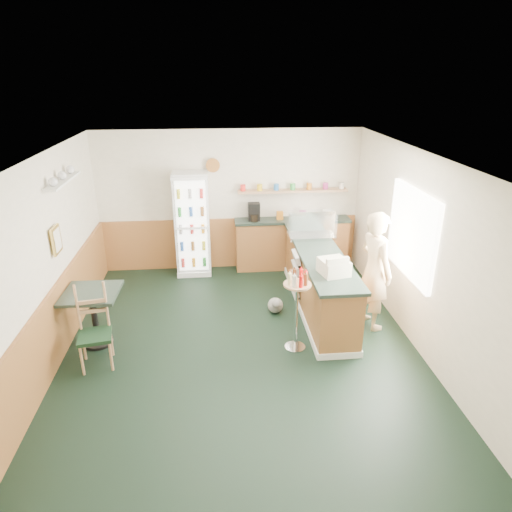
{
  "coord_description": "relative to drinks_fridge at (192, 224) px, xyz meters",
  "views": [
    {
      "loc": [
        -0.29,
        -5.53,
        3.69
      ],
      "look_at": [
        0.28,
        0.6,
        1.17
      ],
      "focal_mm": 32.0,
      "sensor_mm": 36.0,
      "label": 1
    }
  ],
  "objects": [
    {
      "name": "ground",
      "position": [
        0.73,
        -2.74,
        -0.98
      ],
      "size": [
        6.0,
        6.0,
        0.0
      ],
      "primitive_type": "plane",
      "color": "black",
      "rests_on": "ground"
    },
    {
      "name": "room_envelope",
      "position": [
        0.5,
        -2.01,
        0.54
      ],
      "size": [
        5.04,
        6.02,
        2.72
      ],
      "color": "beige",
      "rests_on": "ground"
    },
    {
      "name": "service_counter",
      "position": [
        2.08,
        -1.67,
        -0.52
      ],
      "size": [
        0.68,
        3.01,
        1.01
      ],
      "color": "#9C5E32",
      "rests_on": "ground"
    },
    {
      "name": "back_counter",
      "position": [
        1.92,
        0.06,
        -0.44
      ],
      "size": [
        2.24,
        0.42,
        1.69
      ],
      "color": "#9C5E32",
      "rests_on": "ground"
    },
    {
      "name": "drinks_fridge",
      "position": [
        0.0,
        0.0,
        0.0
      ],
      "size": [
        0.65,
        0.54,
        1.97
      ],
      "color": "white",
      "rests_on": "ground"
    },
    {
      "name": "display_case",
      "position": [
        2.08,
        -1.01,
        0.25
      ],
      "size": [
        0.79,
        0.41,
        0.45
      ],
      "color": "silver",
      "rests_on": "service_counter"
    },
    {
      "name": "cash_register",
      "position": [
        2.08,
        -2.52,
        0.13
      ],
      "size": [
        0.44,
        0.46,
        0.21
      ],
      "primitive_type": "cube",
      "rotation": [
        0.0,
        0.0,
        0.22
      ],
      "color": "beige",
      "rests_on": "service_counter"
    },
    {
      "name": "shopkeeper",
      "position": [
        2.78,
        -2.27,
        -0.07
      ],
      "size": [
        0.6,
        0.71,
        1.83
      ],
      "primitive_type": "imported",
      "rotation": [
        0.0,
        0.0,
        1.87
      ],
      "color": "tan",
      "rests_on": "ground"
    },
    {
      "name": "condiment_stand",
      "position": [
        1.51,
        -2.8,
        -0.19
      ],
      "size": [
        0.38,
        0.38,
        1.18
      ],
      "rotation": [
        0.0,
        0.0,
        0.2
      ],
      "color": "silver",
      "rests_on": "ground"
    },
    {
      "name": "newspaper_rack",
      "position": [
        1.72,
        -1.57,
        -0.39
      ],
      "size": [
        0.09,
        0.46,
        0.72
      ],
      "color": "black",
      "rests_on": "ground"
    },
    {
      "name": "cafe_table",
      "position": [
        -1.32,
        -2.42,
        -0.4
      ],
      "size": [
        0.78,
        0.78,
        0.83
      ],
      "rotation": [
        0.0,
        0.0,
        -0.03
      ],
      "color": "black",
      "rests_on": "ground"
    },
    {
      "name": "cafe_chair",
      "position": [
        -1.19,
        -2.87,
        -0.39
      ],
      "size": [
        0.49,
        0.49,
        1.13
      ],
      "rotation": [
        0.0,
        0.0,
        0.18
      ],
      "color": "black",
      "rests_on": "ground"
    },
    {
      "name": "dog_doorstop",
      "position": [
        1.36,
        -1.78,
        -0.84
      ],
      "size": [
        0.25,
        0.33,
        0.3
      ],
      "rotation": [
        0.0,
        0.0,
        0.03
      ],
      "color": "gray",
      "rests_on": "ground"
    }
  ]
}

